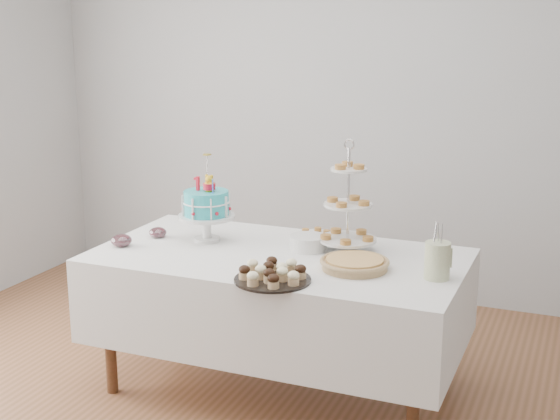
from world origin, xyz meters
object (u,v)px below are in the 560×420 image
at_px(birthday_cake, 207,218).
at_px(cupcake_tray, 273,273).
at_px(pastry_plate, 315,234).
at_px(table, 278,295).
at_px(plate_stack, 308,243).
at_px(pie, 355,263).
at_px(jam_bowl_b, 158,233).
at_px(tiered_stand, 348,205).
at_px(jam_bowl_a, 121,241).
at_px(utensil_pitcher, 437,259).

xyz_separation_m(birthday_cake, cupcake_tray, (0.60, -0.49, -0.09)).
xyz_separation_m(cupcake_tray, pastry_plate, (-0.08, 0.80, -0.03)).
distance_m(table, plate_stack, 0.32).
relative_size(table, plate_stack, 9.71).
bearing_deg(plate_stack, pie, -34.09).
xyz_separation_m(pie, jam_bowl_b, (-1.19, 0.12, -0.00)).
xyz_separation_m(birthday_cake, pie, (0.90, -0.17, -0.10)).
xyz_separation_m(birthday_cake, plate_stack, (0.58, 0.05, -0.09)).
relative_size(tiered_stand, pastry_plate, 2.69).
bearing_deg(birthday_cake, pie, -4.58).
bearing_deg(birthday_cake, jam_bowl_a, -137.89).
height_order(birthday_cake, jam_bowl_b, birthday_cake).
bearing_deg(pastry_plate, utensil_pitcher, -30.98).
height_order(jam_bowl_a, utensil_pitcher, utensil_pitcher).
bearing_deg(pastry_plate, tiered_stand, -39.85).
xyz_separation_m(tiered_stand, pastry_plate, (-0.26, 0.21, -0.24)).
distance_m(birthday_cake, pie, 0.92).
bearing_deg(jam_bowl_a, plate_stack, 18.83).
xyz_separation_m(table, birthday_cake, (-0.46, 0.09, 0.36)).
distance_m(pie, utensil_pitcher, 0.41).
distance_m(tiered_stand, jam_bowl_b, 1.10).
height_order(table, plate_stack, plate_stack).
relative_size(pastry_plate, jam_bowl_a, 1.98).
xyz_separation_m(jam_bowl_a, jam_bowl_b, (0.09, 0.23, -0.00)).
bearing_deg(cupcake_tray, pie, 46.19).
distance_m(pastry_plate, jam_bowl_b, 0.89).
distance_m(tiered_stand, utensil_pitcher, 0.60).
distance_m(birthday_cake, jam_bowl_b, 0.31).
height_order(table, cupcake_tray, cupcake_tray).
bearing_deg(pastry_plate, birthday_cake, -148.97).
height_order(table, birthday_cake, birthday_cake).
bearing_deg(plate_stack, cupcake_tray, -87.53).
height_order(plate_stack, jam_bowl_b, plate_stack).
height_order(pie, utensil_pitcher, utensil_pitcher).
relative_size(table, pie, 5.60).
bearing_deg(cupcake_tray, birthday_cake, 141.02).
relative_size(tiered_stand, jam_bowl_b, 6.15).
bearing_deg(pie, utensil_pitcher, 2.11).
relative_size(table, pastry_plate, 8.60).
height_order(pie, jam_bowl_a, jam_bowl_a).
bearing_deg(jam_bowl_b, table, -2.99).
relative_size(jam_bowl_a, utensil_pitcher, 0.41).
distance_m(table, tiered_stand, 0.60).
distance_m(birthday_cake, utensil_pitcher, 1.31).
distance_m(plate_stack, jam_bowl_b, 0.87).
relative_size(pie, pastry_plate, 1.54).
bearing_deg(pie, jam_bowl_b, 174.09).
bearing_deg(jam_bowl_b, plate_stack, 6.46).
bearing_deg(tiered_stand, jam_bowl_a, -162.04).
bearing_deg(cupcake_tray, utensil_pitcher, 25.17).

